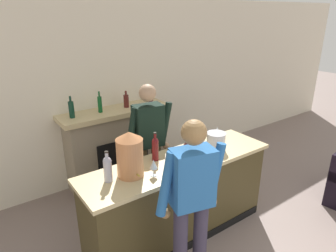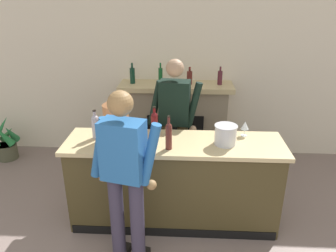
{
  "view_description": "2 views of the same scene",
  "coord_description": "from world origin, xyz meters",
  "px_view_note": "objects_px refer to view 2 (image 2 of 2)",
  "views": [
    {
      "loc": [
        -1.83,
        0.36,
        2.53
      ],
      "look_at": [
        0.1,
        3.05,
        1.27
      ],
      "focal_mm": 32.0,
      "sensor_mm": 36.0,
      "label": 1
    },
    {
      "loc": [
        0.11,
        -0.39,
        2.48
      ],
      "look_at": [
        -0.06,
        2.82,
        1.12
      ],
      "focal_mm": 35.0,
      "sensor_mm": 36.0,
      "label": 2
    }
  ],
  "objects_px": {
    "fireplace_stone": "(176,121)",
    "person_customer": "(125,177)",
    "potted_plant_corner": "(5,142)",
    "person_bartender": "(174,123)",
    "ice_bucket_steel": "(225,135)",
    "copper_dispenser": "(116,119)",
    "wine_glass_near_bucket": "(245,126)",
    "wine_bottle_port_short": "(95,126)",
    "wine_bottle_rose_blush": "(154,123)",
    "wine_bottle_merlot_tall": "(169,135)",
    "wine_glass_front_left": "(132,135)"
  },
  "relations": [
    {
      "from": "fireplace_stone",
      "to": "person_customer",
      "type": "height_order",
      "value": "person_customer"
    },
    {
      "from": "person_customer",
      "to": "potted_plant_corner",
      "type": "bearing_deg",
      "value": 138.22
    },
    {
      "from": "person_customer",
      "to": "person_bartender",
      "type": "bearing_deg",
      "value": 73.57
    },
    {
      "from": "potted_plant_corner",
      "to": "ice_bucket_steel",
      "type": "xyz_separation_m",
      "value": [
        3.2,
        -1.37,
        0.81
      ]
    },
    {
      "from": "copper_dispenser",
      "to": "wine_glass_near_bucket",
      "type": "xyz_separation_m",
      "value": [
        1.36,
        0.17,
        -0.12
      ]
    },
    {
      "from": "person_bartender",
      "to": "wine_glass_near_bucket",
      "type": "xyz_separation_m",
      "value": [
        0.77,
        -0.42,
        0.15
      ]
    },
    {
      "from": "copper_dispenser",
      "to": "wine_bottle_port_short",
      "type": "xyz_separation_m",
      "value": [
        -0.23,
        0.03,
        -0.09
      ]
    },
    {
      "from": "wine_bottle_port_short",
      "to": "wine_bottle_rose_blush",
      "type": "height_order",
      "value": "wine_bottle_rose_blush"
    },
    {
      "from": "person_bartender",
      "to": "wine_glass_near_bucket",
      "type": "distance_m",
      "value": 0.89
    },
    {
      "from": "person_customer",
      "to": "wine_glass_near_bucket",
      "type": "relative_size",
      "value": 10.52
    },
    {
      "from": "ice_bucket_steel",
      "to": "wine_bottle_merlot_tall",
      "type": "relative_size",
      "value": 0.67
    },
    {
      "from": "wine_bottle_merlot_tall",
      "to": "wine_glass_front_left",
      "type": "xyz_separation_m",
      "value": [
        -0.37,
        0.05,
        -0.03
      ]
    },
    {
      "from": "wine_bottle_rose_blush",
      "to": "fireplace_stone",
      "type": "bearing_deg",
      "value": 82.16
    },
    {
      "from": "wine_bottle_port_short",
      "to": "wine_glass_front_left",
      "type": "relative_size",
      "value": 1.79
    },
    {
      "from": "ice_bucket_steel",
      "to": "wine_glass_front_left",
      "type": "relative_size",
      "value": 1.32
    },
    {
      "from": "person_customer",
      "to": "person_bartender",
      "type": "relative_size",
      "value": 1.01
    },
    {
      "from": "fireplace_stone",
      "to": "wine_glass_near_bucket",
      "type": "xyz_separation_m",
      "value": [
        0.78,
        -1.35,
        0.5
      ]
    },
    {
      "from": "wine_glass_front_left",
      "to": "wine_bottle_port_short",
      "type": "bearing_deg",
      "value": 157.66
    },
    {
      "from": "potted_plant_corner",
      "to": "person_bartender",
      "type": "bearing_deg",
      "value": -15.43
    },
    {
      "from": "potted_plant_corner",
      "to": "person_customer",
      "type": "distance_m",
      "value": 3.12
    },
    {
      "from": "fireplace_stone",
      "to": "potted_plant_corner",
      "type": "distance_m",
      "value": 2.67
    },
    {
      "from": "wine_bottle_merlot_tall",
      "to": "wine_bottle_port_short",
      "type": "relative_size",
      "value": 1.11
    },
    {
      "from": "wine_bottle_rose_blush",
      "to": "wine_bottle_merlot_tall",
      "type": "bearing_deg",
      "value": -62.14
    },
    {
      "from": "wine_bottle_rose_blush",
      "to": "wine_glass_near_bucket",
      "type": "bearing_deg",
      "value": 2.08
    },
    {
      "from": "potted_plant_corner",
      "to": "wine_bottle_merlot_tall",
      "type": "distance_m",
      "value": 3.15
    },
    {
      "from": "copper_dispenser",
      "to": "ice_bucket_steel",
      "type": "distance_m",
      "value": 1.14
    },
    {
      "from": "fireplace_stone",
      "to": "copper_dispenser",
      "type": "xyz_separation_m",
      "value": [
        -0.58,
        -1.52,
        0.62
      ]
    },
    {
      "from": "ice_bucket_steel",
      "to": "wine_glass_front_left",
      "type": "xyz_separation_m",
      "value": [
        -0.95,
        -0.09,
        0.02
      ]
    },
    {
      "from": "wine_glass_near_bucket",
      "to": "potted_plant_corner",
      "type": "bearing_deg",
      "value": 161.41
    },
    {
      "from": "fireplace_stone",
      "to": "wine_bottle_merlot_tall",
      "type": "relative_size",
      "value": 4.69
    },
    {
      "from": "person_customer",
      "to": "copper_dispenser",
      "type": "height_order",
      "value": "person_customer"
    },
    {
      "from": "wine_glass_near_bucket",
      "to": "wine_bottle_merlot_tall",
      "type": "bearing_deg",
      "value": -155.89
    },
    {
      "from": "wine_bottle_port_short",
      "to": "wine_bottle_rose_blush",
      "type": "distance_m",
      "value": 0.63
    },
    {
      "from": "fireplace_stone",
      "to": "potted_plant_corner",
      "type": "bearing_deg",
      "value": -175.82
    },
    {
      "from": "wine_bottle_merlot_tall",
      "to": "wine_glass_near_bucket",
      "type": "distance_m",
      "value": 0.88
    },
    {
      "from": "wine_bottle_merlot_tall",
      "to": "wine_bottle_rose_blush",
      "type": "relative_size",
      "value": 1.07
    },
    {
      "from": "wine_glass_near_bucket",
      "to": "wine_glass_front_left",
      "type": "bearing_deg",
      "value": -165.11
    },
    {
      "from": "wine_glass_near_bucket",
      "to": "person_customer",
      "type": "bearing_deg",
      "value": -142.8
    },
    {
      "from": "wine_glass_front_left",
      "to": "potted_plant_corner",
      "type": "bearing_deg",
      "value": 146.92
    },
    {
      "from": "copper_dispenser",
      "to": "wine_glass_near_bucket",
      "type": "height_order",
      "value": "copper_dispenser"
    },
    {
      "from": "ice_bucket_steel",
      "to": "wine_bottle_port_short",
      "type": "relative_size",
      "value": 0.74
    },
    {
      "from": "person_bartender",
      "to": "wine_bottle_rose_blush",
      "type": "relative_size",
      "value": 5.3
    },
    {
      "from": "person_customer",
      "to": "wine_bottle_merlot_tall",
      "type": "bearing_deg",
      "value": 55.76
    },
    {
      "from": "fireplace_stone",
      "to": "wine_glass_near_bucket",
      "type": "distance_m",
      "value": 1.64
    },
    {
      "from": "fireplace_stone",
      "to": "ice_bucket_steel",
      "type": "xyz_separation_m",
      "value": [
        0.55,
        -1.56,
        0.49
      ]
    },
    {
      "from": "potted_plant_corner",
      "to": "wine_bottle_merlot_tall",
      "type": "xyz_separation_m",
      "value": [
        2.62,
        -1.51,
        0.86
      ]
    },
    {
      "from": "wine_bottle_port_short",
      "to": "wine_glass_front_left",
      "type": "height_order",
      "value": "wine_bottle_port_short"
    },
    {
      "from": "wine_glass_near_bucket",
      "to": "fireplace_stone",
      "type": "bearing_deg",
      "value": 120.22
    },
    {
      "from": "ice_bucket_steel",
      "to": "wine_glass_front_left",
      "type": "distance_m",
      "value": 0.95
    },
    {
      "from": "copper_dispenser",
      "to": "person_customer",
      "type": "bearing_deg",
      "value": -73.88
    }
  ]
}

